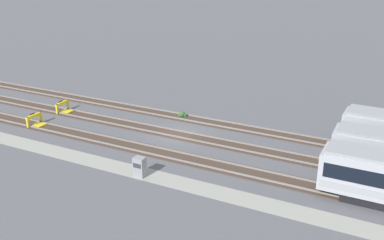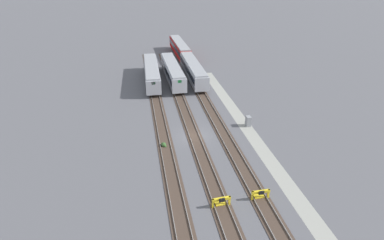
# 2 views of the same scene
# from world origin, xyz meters

# --- Properties ---
(ground_plane) EXTENTS (400.00, 400.00, 0.00)m
(ground_plane) POSITION_xyz_m (0.00, 0.00, 0.00)
(ground_plane) COLOR #5B5B60
(service_walkway) EXTENTS (54.00, 2.00, 0.01)m
(service_walkway) POSITION_xyz_m (0.00, -8.34, 0.00)
(service_walkway) COLOR #9E9E93
(service_walkway) RESTS_ON ground
(rail_track_nearest) EXTENTS (90.00, 2.23, 0.21)m
(rail_track_nearest) POSITION_xyz_m (0.00, -4.39, 0.04)
(rail_track_nearest) COLOR #47382D
(rail_track_nearest) RESTS_ON ground
(rail_track_near_inner) EXTENTS (90.00, 2.24, 0.21)m
(rail_track_near_inner) POSITION_xyz_m (0.00, 0.00, 0.04)
(rail_track_near_inner) COLOR #47382D
(rail_track_near_inner) RESTS_ON ground
(rail_track_middle) EXTENTS (90.00, 2.23, 0.21)m
(rail_track_middle) POSITION_xyz_m (0.00, 4.39, 0.04)
(rail_track_middle) COLOR #47382D
(rail_track_middle) RESTS_ON ground
(subway_car_front_row_leftmost) EXTENTS (18.01, 2.92, 3.70)m
(subway_car_front_row_leftmost) POSITION_xyz_m (23.55, -4.42, 2.04)
(subway_car_front_row_leftmost) COLOR #ADAFB7
(subway_car_front_row_leftmost) RESTS_ON ground
(subway_car_front_row_left_inner) EXTENTS (18.05, 3.17, 3.70)m
(subway_car_front_row_left_inner) POSITION_xyz_m (23.55, 0.01, 2.04)
(subway_car_front_row_left_inner) COLOR #ADAFB7
(subway_car_front_row_left_inner) RESTS_ON ground
(subway_car_front_row_centre) EXTENTS (18.07, 3.29, 3.70)m
(subway_car_front_row_centre) POSITION_xyz_m (23.55, 4.40, 2.04)
(subway_car_front_row_centre) COLOR #ADAFB7
(subway_car_front_row_centre) RESTS_ON ground
(subway_car_front_row_right_inner) EXTENTS (18.06, 3.24, 3.70)m
(subway_car_front_row_right_inner) POSITION_xyz_m (42.35, -4.39, 2.04)
(subway_car_front_row_right_inner) COLOR #B71414
(subway_car_front_row_right_inner) RESTS_ON ground
(bumper_stop_nearest_track) EXTENTS (1.34, 2.00, 1.22)m
(bumper_stop_nearest_track) POSITION_xyz_m (-13.93, -4.39, 0.51)
(bumper_stop_nearest_track) COLOR yellow
(bumper_stop_nearest_track) RESTS_ON ground
(bumper_stop_near_inner_track) EXTENTS (1.38, 2.01, 1.22)m
(bumper_stop_near_inner_track) POSITION_xyz_m (-14.20, 0.01, 0.51)
(bumper_stop_near_inner_track) COLOR yellow
(bumper_stop_near_inner_track) RESTS_ON ground
(electrical_cabinet) EXTENTS (0.90, 0.73, 1.60)m
(electrical_cabinet) POSITION_xyz_m (1.47, -8.76, 0.80)
(electrical_cabinet) COLOR gray
(electrical_cabinet) RESTS_ON ground
(weed_clump) EXTENTS (0.92, 0.70, 0.64)m
(weed_clump) POSITION_xyz_m (-1.91, 4.63, 0.24)
(weed_clump) COLOR #38602D
(weed_clump) RESTS_ON ground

